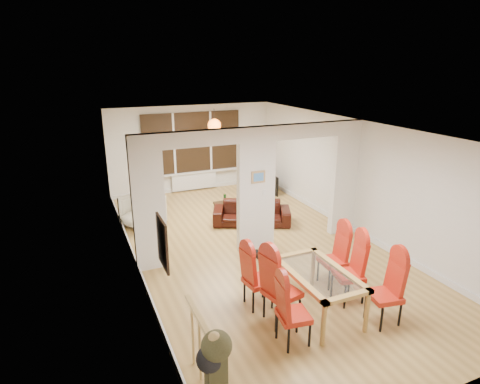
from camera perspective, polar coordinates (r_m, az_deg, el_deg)
floor at (r=8.70m, az=2.19°, el=-7.87°), size 5.00×9.00×0.01m
room_walls at (r=8.22m, az=2.30°, el=0.31°), size 5.00×9.00×2.60m
divider_wall at (r=8.22m, az=2.30°, el=0.31°), size 5.00×0.18×2.60m
bay_window_blinds at (r=12.21m, az=-6.78°, el=7.01°), size 3.00×0.08×1.80m
radiator at (r=12.45m, az=-6.53°, el=1.55°), size 1.40×0.08×0.50m
pendant_light at (r=11.12m, az=-3.67°, el=9.44°), size 0.36×0.36×0.36m
stair_newel at (r=5.16m, az=-5.58°, el=-20.97°), size 0.40×1.20×1.10m
wall_poster at (r=5.23m, az=-10.97°, el=-7.14°), size 0.04×0.52×0.67m
pillar_photo at (r=8.05m, az=2.62°, el=2.15°), size 0.30×0.03×0.25m
dining_table at (r=6.60m, az=10.99°, el=-13.78°), size 0.85×1.51×0.71m
dining_chair_la at (r=5.82m, az=7.67°, el=-16.36°), size 0.47×0.47×1.04m
dining_chair_lb at (r=6.18m, az=6.03°, el=-13.32°), size 0.56×0.56×1.18m
dining_chair_lc at (r=6.56m, az=2.64°, el=-11.92°), size 0.47×0.47×1.04m
dining_chair_ra at (r=6.53m, az=19.91°, el=-13.08°), size 0.50×0.50×1.08m
dining_chair_rb at (r=6.89m, az=15.23°, el=-10.74°), size 0.53×0.53×1.10m
dining_chair_rc at (r=7.32m, az=13.06°, el=-9.02°), size 0.45×0.45×1.06m
sofa at (r=9.84m, az=1.68°, el=-2.99°), size 2.00×1.44×0.54m
armchair at (r=9.94m, az=-13.71°, el=-2.62°), size 1.12×1.13×0.77m
person at (r=10.02m, az=-12.58°, el=0.72°), size 0.70×0.50×1.79m
television at (r=12.23m, az=3.95°, el=1.28°), size 1.01×0.20×0.58m
coffee_table at (r=10.82m, az=-1.24°, el=-1.97°), size 0.99×0.71×0.21m
bottle at (r=10.63m, az=-2.18°, el=-0.96°), size 0.07×0.07×0.28m
bowl at (r=10.76m, az=-1.08°, el=-1.37°), size 0.21×0.21×0.05m
shoes at (r=8.32m, az=2.98°, el=-8.78°), size 0.24×0.26×0.10m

